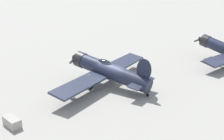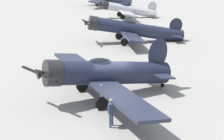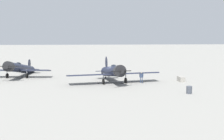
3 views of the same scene
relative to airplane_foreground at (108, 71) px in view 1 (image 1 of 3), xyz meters
The scene contains 4 objects.
ground_plane 1.71m from the airplane_foreground, behind, with size 400.00×400.00×0.00m, color gray.
airplane_foreground is the anchor object (origin of this frame).
ground_crew_mechanic 4.16m from the airplane_foreground, 79.30° to the left, with size 0.45×0.50×1.60m.
equipment_crate 10.36m from the airplane_foreground, 89.90° to the left, with size 1.61×0.79×0.72m.
Camera 1 is at (-17.06, 18.41, 11.11)m, focal length 44.35 mm.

